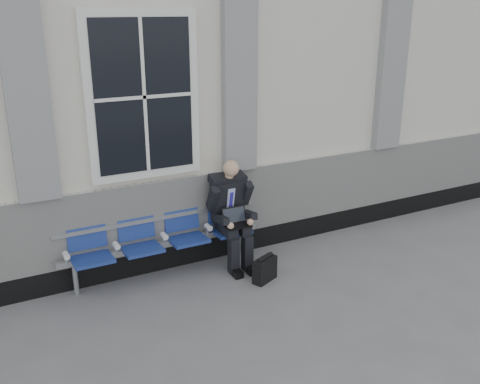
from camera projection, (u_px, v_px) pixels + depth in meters
ground at (167, 336)px, 5.54m from camera, size 70.00×70.00×0.00m
station_building at (75, 80)px, 7.70m from camera, size 14.40×4.40×4.49m
bench at (162, 234)px, 6.66m from camera, size 2.60×0.47×0.91m
businessman at (231, 209)px, 6.87m from camera, size 0.57×0.77×1.42m
briefcase at (265, 269)px, 6.61m from camera, size 0.37×0.27×0.35m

